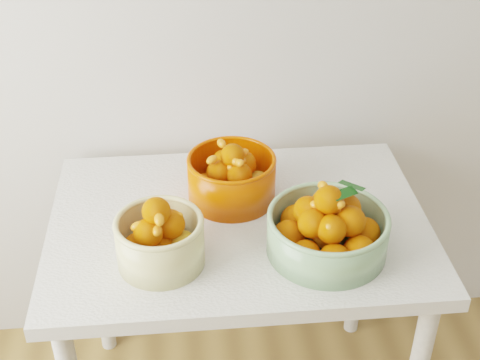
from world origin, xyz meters
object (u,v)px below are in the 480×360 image
at_px(bowl_cream, 160,239).
at_px(bowl_orange, 232,177).
at_px(bowl_green, 328,229).
at_px(table, 239,247).

relative_size(bowl_cream, bowl_orange, 0.87).
height_order(bowl_cream, bowl_green, bowl_green).
distance_m(table, bowl_green, 0.30).
height_order(bowl_cream, bowl_orange, bowl_cream).
height_order(bowl_green, bowl_orange, bowl_green).
bearing_deg(bowl_green, bowl_cream, -179.23).
xyz_separation_m(table, bowl_cream, (-0.20, -0.15, 0.17)).
distance_m(bowl_cream, bowl_green, 0.41).
bearing_deg(table, bowl_cream, -143.04).
xyz_separation_m(bowl_cream, bowl_green, (0.41, 0.01, -0.00)).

